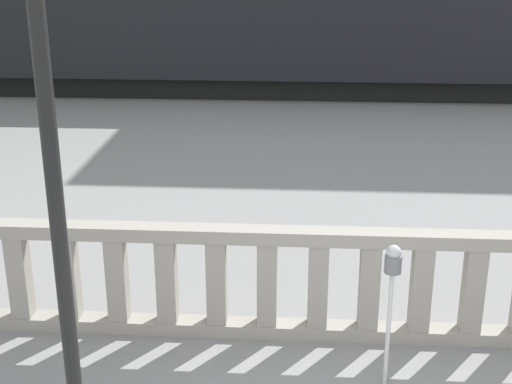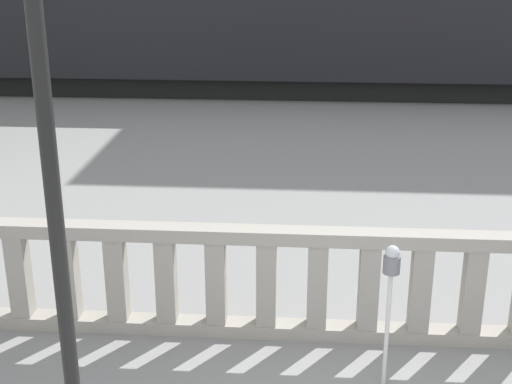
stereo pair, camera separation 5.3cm
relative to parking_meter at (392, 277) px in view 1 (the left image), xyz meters
The scene contains 3 objects.
balustrade 1.05m from the parking_meter, 113.39° to the left, with size 17.08×0.24×1.20m.
parking_meter is the anchor object (origin of this frame).
train_near 13.56m from the parking_meter, 98.62° to the left, with size 22.48×2.92×4.09m.
Camera 1 is at (-0.47, -3.94, 3.94)m, focal length 50.00 mm.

